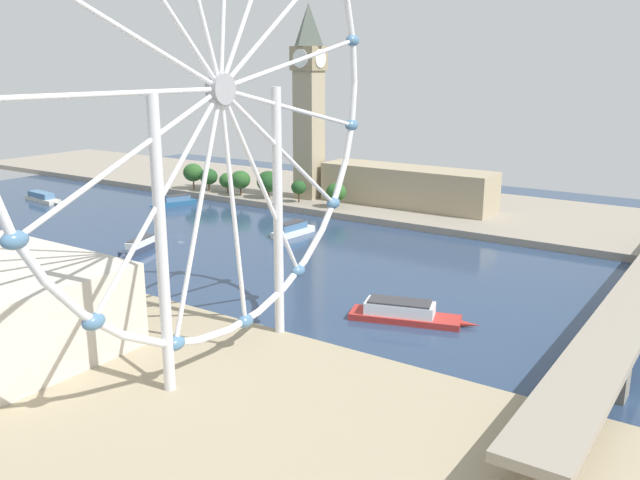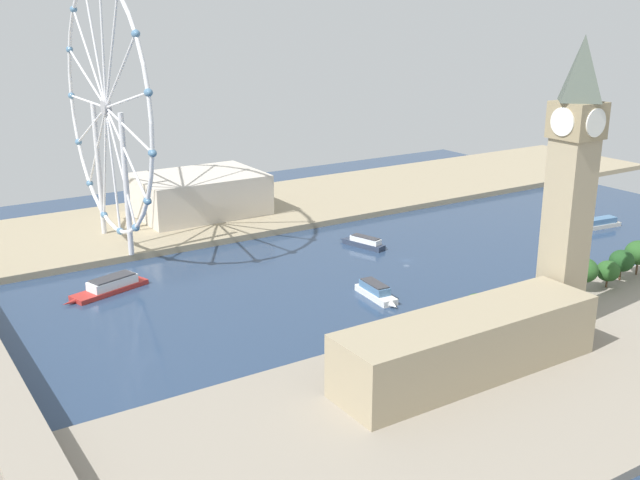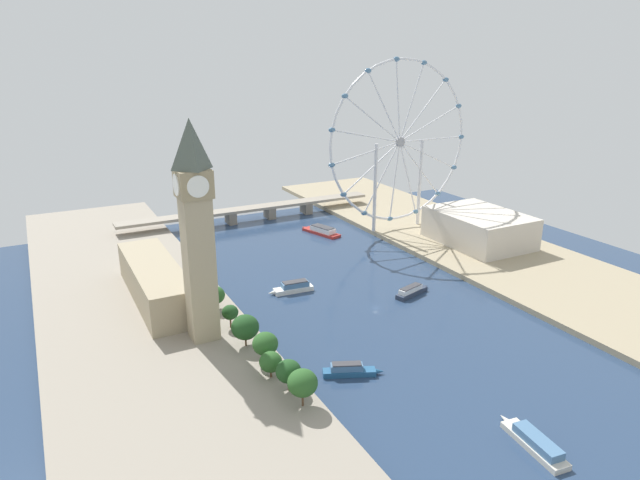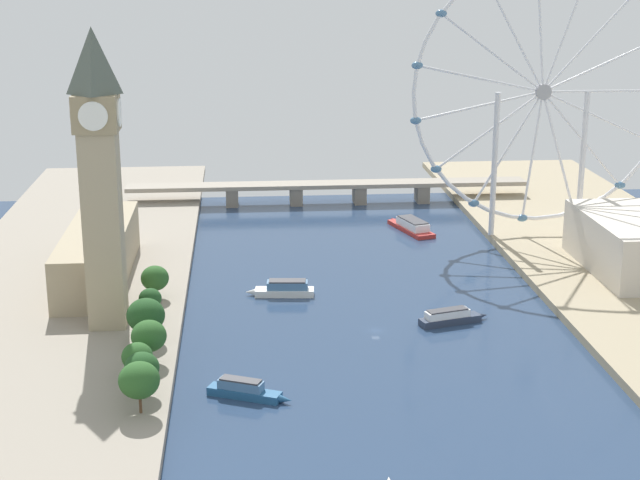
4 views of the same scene
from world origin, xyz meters
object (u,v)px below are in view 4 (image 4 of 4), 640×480
Objects in this scene: tour_boat_0 at (450,317)px; tour_boat_3 at (412,226)px; tour_boat_4 at (284,289)px; river_bridge at (328,188)px; parliament_block at (98,253)px; ferris_wheel at (543,94)px; tour_boat_2 at (245,390)px; clock_tower at (100,176)px.

tour_boat_3 reaches higher than tour_boat_0.
river_bridge is at bearing -96.67° from tour_boat_4.
parliament_block is 2.38× the size of tour_boat_3.
ferris_wheel is 4.65× the size of tour_boat_4.
river_bridge is at bearing 51.13° from parliament_block.
parliament_block is 71.54m from tour_boat_4.
ferris_wheel is 4.89× the size of tour_boat_2.
clock_tower is 174.22m from tour_boat_3.
river_bridge is at bearing 82.27° from tour_boat_0.
tour_boat_2 is 0.95× the size of tour_boat_4.
clock_tower reaches higher than tour_boat_0.
ferris_wheel is at bearing -145.39° from tour_boat_4.
clock_tower is 1.11× the size of parliament_block.
parliament_block is 116.99m from tour_boat_2.
parliament_block is 3.57× the size of tour_boat_2.
clock_tower is at bearing 116.73° from tour_boat_3.
parliament_block is at bearing 100.97° from clock_tower.
tour_boat_3 is at bearing 44.05° from clock_tower.
river_bridge is 8.30× the size of tour_boat_2.
river_bridge is 173.48m from tour_boat_0.
tour_boat_3 is (7.07, 116.42, 0.17)m from tour_boat_0.
river_bridge is at bearing 63.04° from clock_tower.
tour_boat_0 is 63.57m from tour_boat_4.
clock_tower is 3.81× the size of tour_boat_0.
tour_boat_2 is 185.09m from tour_boat_3.
parliament_block reaches higher than tour_boat_2.
parliament_block is 145.56m from tour_boat_3.
tour_boat_2 is at bearing 84.99° from tour_boat_4.
clock_tower is 84.97m from tour_boat_2.
clock_tower reaches higher than tour_boat_2.
clock_tower reaches higher than tour_boat_4.
ferris_wheel is 3.26× the size of tour_boat_3.
ferris_wheel reaches higher than tour_boat_3.
ferris_wheel is 128.36m from tour_boat_0.
tour_boat_2 is at bearing -130.35° from ferris_wheel.
river_bridge is 141.22m from tour_boat_4.
tour_boat_0 is 86.68m from tour_boat_2.
tour_boat_2 is at bearing -62.65° from parliament_block.
ferris_wheel is at bearing 14.21° from parliament_block.
tour_boat_2 is 86.76m from tour_boat_4.
tour_boat_4 is (-54.20, 33.22, 0.23)m from tour_boat_0.
tour_boat_0 is at bearing 60.86° from tour_boat_2.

